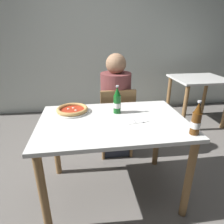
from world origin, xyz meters
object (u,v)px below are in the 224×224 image
chair_behind_table (116,118)px  pizza_margherita_near (72,110)px  beer_bottle_left (196,120)px  beer_bottle_center (117,102)px  dining_table_background (198,88)px  dining_table_main (113,132)px  diner_seated (116,109)px  napkin_with_cutlery (134,118)px

chair_behind_table → pizza_margherita_near: (-0.47, -0.39, 0.29)m
beer_bottle_left → beer_bottle_center: 0.66m
dining_table_background → beer_bottle_left: bearing=-122.0°
beer_bottle_left → dining_table_background: bearing=58.0°
dining_table_main → diner_seated: bearing=78.8°
dining_table_main → pizza_margherita_near: 0.42m
dining_table_main → beer_bottle_left: 0.65m
diner_seated → napkin_with_cutlery: bearing=-85.7°
dining_table_background → napkin_with_cutlery: (-1.39, -1.34, 0.16)m
beer_bottle_left → pizza_margherita_near: bearing=148.7°
dining_table_main → beer_bottle_center: beer_bottle_center is taller
beer_bottle_center → dining_table_main: bearing=-111.8°
chair_behind_table → dining_table_background: size_ratio=1.06×
diner_seated → beer_bottle_center: diner_seated is taller
dining_table_main → chair_behind_table: (0.13, 0.61, -0.15)m
dining_table_background → beer_bottle_left: (-1.03, -1.65, 0.26)m
beer_bottle_left → chair_behind_table: bearing=113.6°
dining_table_background → napkin_with_cutlery: napkin_with_cutlery is taller
beer_bottle_left → beer_bottle_center: same height
pizza_margherita_near → beer_bottle_center: (0.39, -0.07, 0.08)m
chair_behind_table → beer_bottle_left: size_ratio=3.44×
chair_behind_table → beer_bottle_center: (-0.07, -0.46, 0.37)m
diner_seated → beer_bottle_center: (-0.07, -0.51, 0.27)m
dining_table_main → beer_bottle_center: 0.27m
pizza_margherita_near → beer_bottle_center: size_ratio=1.22×
dining_table_background → beer_bottle_left: size_ratio=3.24×
diner_seated → pizza_margherita_near: 0.67m
diner_seated → napkin_with_cutlery: size_ratio=5.76×
beer_bottle_center → napkin_with_cutlery: (0.12, -0.15, -0.10)m
diner_seated → beer_bottle_left: 1.08m
chair_behind_table → diner_seated: diner_seated is taller
chair_behind_table → dining_table_background: chair_behind_table is taller
diner_seated → napkin_with_cutlery: diner_seated is taller
pizza_margherita_near → dining_table_main: bearing=-33.1°
beer_bottle_left → napkin_with_cutlery: size_ratio=1.18×
diner_seated → pizza_margherita_near: size_ratio=4.02×
beer_bottle_left → napkin_with_cutlery: 0.48m
beer_bottle_left → beer_bottle_center: size_ratio=1.00×
dining_table_main → beer_bottle_center: (0.06, 0.15, 0.22)m
chair_behind_table → diner_seated: 0.11m
diner_seated → napkin_with_cutlery: 0.68m
beer_bottle_left → napkin_with_cutlery: (-0.35, 0.31, -0.10)m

